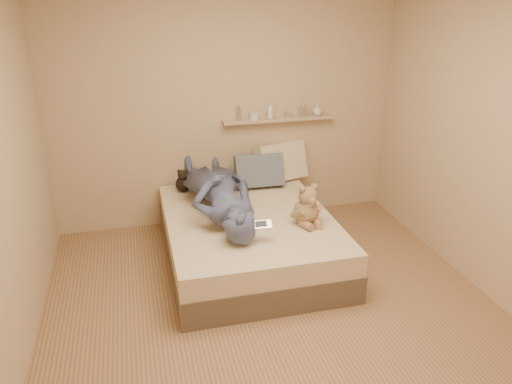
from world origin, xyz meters
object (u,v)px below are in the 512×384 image
object	(u,v)px
pillow_cream	(281,162)
pillow_grey	(259,171)
game_console	(261,225)
bed	(249,238)
wall_shelf	(279,119)
dark_plush	(183,182)
teddy_bear	(307,208)
person	(218,191)

from	to	relation	value
pillow_cream	pillow_grey	bearing A→B (deg)	-153.42
game_console	pillow_cream	distance (m)	1.46
pillow_grey	bed	bearing A→B (deg)	-112.19
wall_shelf	dark_plush	bearing A→B (deg)	-170.81
dark_plush	pillow_grey	world-z (taller)	pillow_grey
game_console	teddy_bear	bearing A→B (deg)	25.45
game_console	dark_plush	size ratio (longest dim) A/B	0.74
bed	person	distance (m)	0.52
bed	game_console	xyz separation A→B (m)	(-0.02, -0.51, 0.38)
game_console	teddy_bear	xyz separation A→B (m)	(0.48, 0.23, -0.00)
person	wall_shelf	size ratio (longest dim) A/B	1.36
bed	pillow_cream	xyz separation A→B (m)	(0.56, 0.83, 0.43)
bed	game_console	bearing A→B (deg)	-91.93
pillow_cream	person	xyz separation A→B (m)	(-0.81, -0.64, -0.01)
pillow_grey	person	xyz separation A→B (m)	(-0.53, -0.50, 0.02)
dark_plush	pillow_cream	distance (m)	1.08
teddy_bear	person	distance (m)	0.85
bed	game_console	distance (m)	0.64
game_console	wall_shelf	bearing A→B (deg)	68.23
game_console	pillow_grey	world-z (taller)	pillow_grey
pillow_cream	person	size ratio (longest dim) A/B	0.34
pillow_cream	pillow_grey	world-z (taller)	pillow_cream
dark_plush	pillow_cream	bearing A→B (deg)	4.92
game_console	pillow_cream	xyz separation A→B (m)	(0.58, 1.34, 0.04)
game_console	pillow_grey	distance (m)	1.24
dark_plush	bed	bearing A→B (deg)	-55.47
game_console	pillow_grey	bearing A→B (deg)	76.04
game_console	dark_plush	xyz separation A→B (m)	(-0.49, 1.25, -0.05)
teddy_bear	game_console	bearing A→B (deg)	-154.55
game_console	wall_shelf	world-z (taller)	wall_shelf
game_console	person	world-z (taller)	person
person	dark_plush	bearing A→B (deg)	-67.71
teddy_bear	person	xyz separation A→B (m)	(-0.71, 0.47, 0.04)
game_console	pillow_cream	bearing A→B (deg)	66.67
bed	wall_shelf	xyz separation A→B (m)	(0.55, 0.91, 0.88)
pillow_grey	pillow_cream	bearing A→B (deg)	26.58
person	pillow_cream	bearing A→B (deg)	-144.75
wall_shelf	pillow_grey	bearing A→B (deg)	-140.80
game_console	dark_plush	world-z (taller)	dark_plush
teddy_bear	wall_shelf	bearing A→B (deg)	85.84
bed	teddy_bear	size ratio (longest dim) A/B	5.04
pillow_cream	pillow_grey	size ratio (longest dim) A/B	1.10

